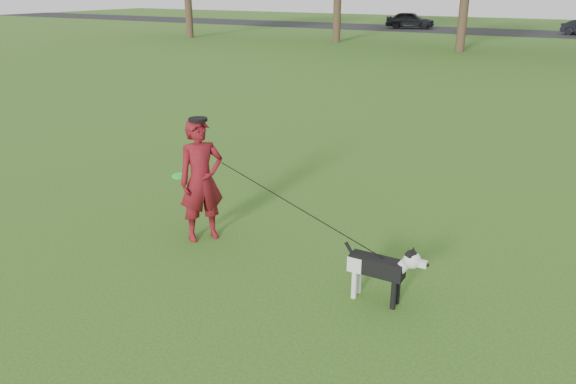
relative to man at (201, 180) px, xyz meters
The scene contains 6 objects.
ground 1.65m from the man, ahead, with size 120.00×120.00×0.00m, color #285116.
road 40.22m from the man, 88.02° to the left, with size 120.00×7.00×0.02m, color black.
man is the anchor object (origin of this frame).
dog 2.89m from the man, ahead, with size 0.99×0.20×0.75m.
car_left 41.44m from the man, 104.14° to the left, with size 1.54×3.84×1.31m, color black.
man_held_items 1.69m from the man, ahead, with size 3.43×0.52×1.24m.
Camera 1 is at (3.28, -5.95, 3.42)m, focal length 35.00 mm.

